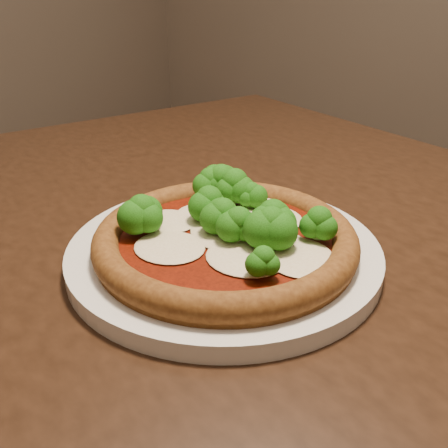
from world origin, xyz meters
The scene contains 3 objects.
dining_table centered at (0.09, -0.20, 0.66)m, with size 1.51×1.27×0.75m.
plate centered at (0.03, -0.26, 0.76)m, with size 0.32×0.32×0.02m, color silver.
pizza centered at (0.04, -0.26, 0.79)m, with size 0.26×0.26×0.06m.
Camera 1 is at (0.29, -0.62, 1.01)m, focal length 40.00 mm.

